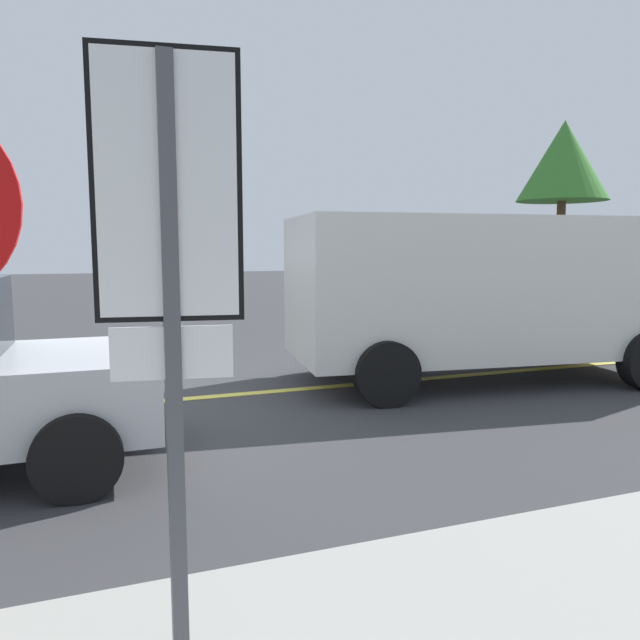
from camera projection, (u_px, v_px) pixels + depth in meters
name	position (u px, v px, depth m)	size (l,w,h in m)	color
ground_plane	(77.00, 409.00, 6.75)	(80.00, 80.00, 0.00)	#38383A
lane_marking_centre	(325.00, 387.00, 7.78)	(28.00, 0.16, 0.01)	#E0D14C
speed_limit_sign	(170.00, 259.00, 2.20)	(0.54, 0.10, 2.52)	#4C4C51
white_van	(484.00, 288.00, 8.10)	(5.40, 2.76, 2.20)	silver
tree_left_verge	(563.00, 162.00, 15.72)	(2.35, 2.35, 5.14)	#513823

